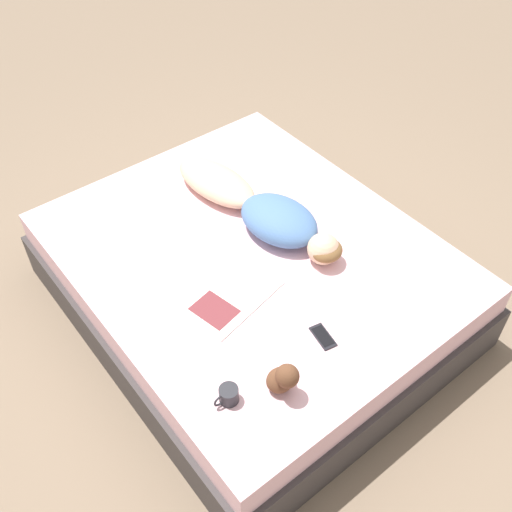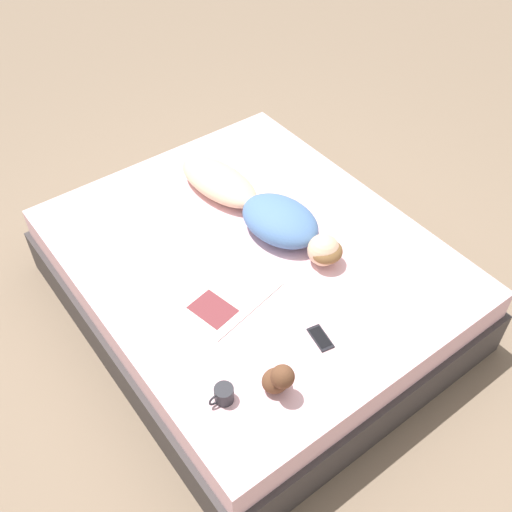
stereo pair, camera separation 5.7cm
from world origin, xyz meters
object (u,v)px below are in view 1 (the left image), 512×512
object	(u,v)px
person	(259,208)
open_magazine	(230,297)
coffee_mug	(228,395)
cell_phone	(323,337)

from	to	relation	value
person	open_magazine	world-z (taller)	person
person	coffee_mug	bearing A→B (deg)	37.77
coffee_mug	open_magazine	bearing A→B (deg)	-127.40
cell_phone	open_magazine	bearing A→B (deg)	-56.60
open_magazine	cell_phone	world-z (taller)	same
person	open_magazine	distance (m)	0.63
open_magazine	coffee_mug	size ratio (longest dim) A/B	4.44
cell_phone	person	bearing A→B (deg)	-97.61
coffee_mug	cell_phone	bearing A→B (deg)	179.32
open_magazine	cell_phone	xyz separation A→B (m)	(-0.20, 0.49, 0.00)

